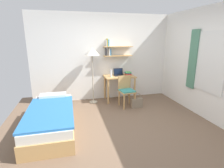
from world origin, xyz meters
TOP-DOWN VIEW (x-y plane):
  - ground_plane at (0.00, 0.00)m, footprint 5.28×5.28m
  - wall_back at (0.01, 2.02)m, footprint 4.40×0.27m
  - wall_right at (2.02, 0.01)m, footprint 0.10×4.40m
  - bed at (-1.53, 0.29)m, footprint 0.91×2.01m
  - desk at (0.36, 1.70)m, footprint 0.91×0.59m
  - desk_chair at (0.41, 1.18)m, footprint 0.45×0.45m
  - standing_lamp at (-0.45, 1.68)m, footprint 0.43×0.43m
  - laptop at (0.36, 1.79)m, footprint 0.30×0.22m
  - water_bottle at (0.09, 1.63)m, footprint 0.06×0.06m
  - book_stack at (0.65, 1.75)m, footprint 0.21×0.26m
  - handbag at (0.67, 1.00)m, footprint 0.31×0.12m

SIDE VIEW (x-z plane):
  - ground_plane at x=0.00m, z-range 0.00..0.00m
  - handbag at x=0.67m, z-range -0.07..0.36m
  - bed at x=-1.53m, z-range -0.03..0.51m
  - desk_chair at x=0.41m, z-range 0.05..0.91m
  - desk at x=0.36m, z-range 0.23..1.00m
  - book_stack at x=0.65m, z-range 0.77..0.87m
  - laptop at x=0.36m, z-range 0.72..0.93m
  - water_bottle at x=0.09m, z-range 0.77..0.98m
  - wall_right at x=2.02m, z-range 0.00..2.60m
  - wall_back at x=0.01m, z-range 0.01..2.61m
  - standing_lamp at x=-0.45m, z-range 0.63..2.26m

